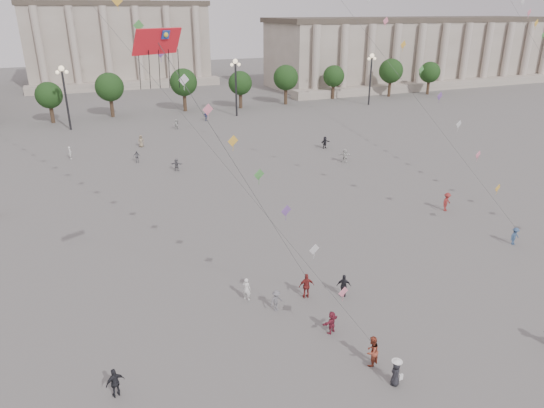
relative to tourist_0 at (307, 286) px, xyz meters
name	(u,v)px	position (x,y,z in m)	size (l,w,h in m)	color
ground	(380,361)	(1.00, -7.72, -0.96)	(360.00, 360.00, 0.00)	#595654
hall_east	(415,51)	(76.00, 86.17, 7.47)	(84.00, 26.22, 17.20)	gray
hall_central	(115,28)	(1.00, 121.50, 13.28)	(48.30, 34.30, 35.50)	gray
tree_row	(149,86)	(1.00, 70.28, 4.44)	(137.12, 5.12, 8.00)	#36281B
lamp_post_mid_west	(64,86)	(-14.00, 62.28, 6.40)	(2.00, 0.90, 10.65)	#262628
lamp_post_mid_east	(236,77)	(16.00, 62.28, 6.40)	(2.00, 0.90, 10.65)	#262628
lamp_post_far_east	(371,70)	(46.00, 62.28, 6.40)	(2.00, 0.90, 10.65)	#262628
person_crowd_0	(206,116)	(9.34, 60.28, -0.05)	(1.06, 0.44, 1.81)	navy
person_crowd_4	(176,124)	(2.84, 55.72, -0.10)	(1.58, 0.50, 1.71)	beige
person_crowd_6	(276,301)	(-2.60, -0.64, -0.18)	(1.00, 0.58, 1.55)	slate
person_crowd_7	(345,156)	(19.51, 27.64, -0.01)	(1.75, 0.56, 1.89)	silver
person_crowd_8	(447,202)	(20.40, 8.93, 0.02)	(1.26, 0.72, 1.94)	maroon
person_crowd_9	(325,142)	(20.43, 34.87, -0.06)	(1.66, 0.53, 1.79)	black
person_crowd_10	(70,153)	(-14.53, 43.57, -0.07)	(0.64, 0.42, 1.77)	silver
person_crowd_12	(177,165)	(-2.17, 32.71, -0.15)	(1.49, 0.47, 1.60)	slate
person_crowd_13	(246,289)	(-4.04, 1.38, -0.09)	(0.63, 0.42, 1.74)	silver
person_crowd_16	(137,157)	(-6.30, 38.38, -0.15)	(0.95, 0.39, 1.62)	slate
person_crowd_18	(141,141)	(-4.56, 46.22, -0.06)	(0.88, 0.57, 1.80)	gray
tourist_0	(307,286)	(0.00, 0.00, 0.00)	(1.12, 0.47, 1.91)	maroon
tourist_1	(344,286)	(2.53, -0.90, -0.08)	(1.02, 0.43, 1.74)	black
tourist_2	(332,322)	(-0.34, -4.25, -0.19)	(1.42, 0.45, 1.53)	maroon
tourist_4	(115,383)	(-13.59, -4.63, -0.08)	(1.02, 0.43, 1.74)	#222227
kite_flyer_0	(372,351)	(0.31, -7.79, 0.00)	(0.93, 0.72, 1.91)	brown
kite_flyer_1	(515,236)	(20.58, 0.53, -0.16)	(1.03, 0.59, 1.60)	#324C72
hat_person	(396,372)	(0.63, -9.67, -0.14)	(0.87, 0.85, 1.69)	black
dragon_kite	(162,63)	(-9.97, -5.70, 16.20)	(6.16, 3.65, 20.12)	red
kite_train_east	(529,17)	(34.78, 15.62, 17.40)	(22.68, 49.11, 63.37)	#3F3F3F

